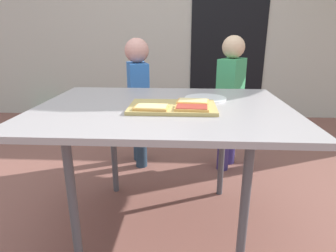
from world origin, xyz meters
TOP-DOWN VIEW (x-y plane):
  - ground_plane at (0.00, 0.00)m, footprint 16.00×16.00m
  - house_wall_back at (0.00, 2.37)m, footprint 8.00×0.20m
  - house_door at (0.63, 2.27)m, footprint 0.90×0.02m
  - dining_table at (0.00, 0.00)m, footprint 1.24×0.95m
  - cutting_board at (0.05, -0.06)m, footprint 0.41×0.26m
  - pizza_slice_near_right at (0.14, -0.12)m, footprint 0.16×0.11m
  - pizza_slice_near_left at (-0.04, -0.12)m, footprint 0.16×0.11m
  - pizza_slice_far_right at (0.15, -0.00)m, footprint 0.16×0.12m
  - plate_white_right at (0.22, 0.16)m, footprint 0.23×0.23m
  - child_left at (-0.25, 0.81)m, footprint 0.21×0.27m
  - child_right at (0.46, 0.79)m, footprint 0.24×0.28m
  - garden_hose_coil at (-1.73, 2.04)m, footprint 0.35×0.35m

SIDE VIEW (x-z plane):
  - ground_plane at x=0.00m, z-range 0.00..0.00m
  - garden_hose_coil at x=-1.73m, z-range 0.00..0.03m
  - child_right at x=0.46m, z-range 0.07..1.10m
  - child_left at x=-0.25m, z-range 0.08..1.09m
  - dining_table at x=0.00m, z-range 0.30..1.00m
  - plate_white_right at x=0.22m, z-range 0.70..0.71m
  - cutting_board at x=0.05m, z-range 0.70..0.72m
  - pizza_slice_near_right at x=0.14m, z-range 0.72..0.73m
  - pizza_slice_near_left at x=-0.04m, z-range 0.72..0.73m
  - pizza_slice_far_right at x=0.15m, z-range 0.72..0.73m
  - house_door at x=0.63m, z-range 0.00..2.00m
  - house_wall_back at x=0.00m, z-range 0.00..2.61m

